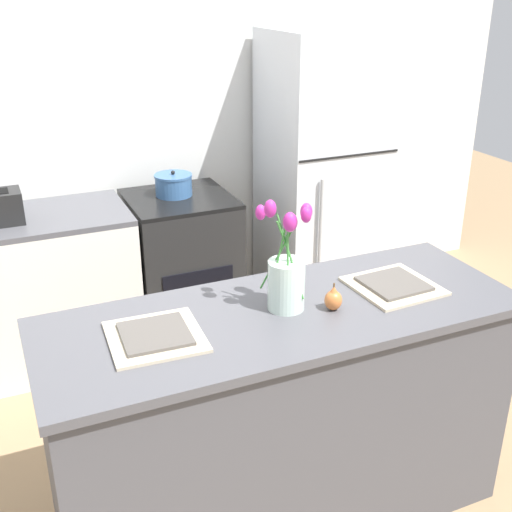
# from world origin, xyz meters

# --- Properties ---
(ground_plane) EXTENTS (10.00, 10.00, 0.00)m
(ground_plane) POSITION_xyz_m (0.00, 0.00, 0.00)
(ground_plane) COLOR #997A56
(back_wall) EXTENTS (5.20, 0.08, 2.70)m
(back_wall) POSITION_xyz_m (0.00, 2.00, 1.35)
(back_wall) COLOR silver
(back_wall) RESTS_ON ground_plane
(kitchen_island) EXTENTS (1.80, 0.66, 0.95)m
(kitchen_island) POSITION_xyz_m (0.00, 0.00, 0.48)
(kitchen_island) COLOR #4C4C51
(kitchen_island) RESTS_ON ground_plane
(stove_range) EXTENTS (0.60, 0.61, 0.90)m
(stove_range) POSITION_xyz_m (0.10, 1.60, 0.45)
(stove_range) COLOR black
(stove_range) RESTS_ON ground_plane
(refrigerator) EXTENTS (0.68, 0.67, 1.80)m
(refrigerator) POSITION_xyz_m (1.05, 1.60, 0.90)
(refrigerator) COLOR silver
(refrigerator) RESTS_ON ground_plane
(flower_vase) EXTENTS (0.18, 0.17, 0.43)m
(flower_vase) POSITION_xyz_m (0.02, 0.02, 1.09)
(flower_vase) COLOR silver
(flower_vase) RESTS_ON kitchen_island
(pear_figurine) EXTENTS (0.07, 0.07, 0.11)m
(pear_figurine) POSITION_xyz_m (0.17, -0.06, 1.00)
(pear_figurine) COLOR #C66B33
(pear_figurine) RESTS_ON kitchen_island
(plate_setting_left) EXTENTS (0.33, 0.33, 0.02)m
(plate_setting_left) POSITION_xyz_m (-0.48, -0.00, 0.96)
(plate_setting_left) COLOR beige
(plate_setting_left) RESTS_ON kitchen_island
(plate_setting_right) EXTENTS (0.33, 0.33, 0.02)m
(plate_setting_right) POSITION_xyz_m (0.48, -0.00, 0.96)
(plate_setting_right) COLOR beige
(plate_setting_right) RESTS_ON kitchen_island
(cooking_pot) EXTENTS (0.22, 0.22, 0.15)m
(cooking_pot) POSITION_xyz_m (0.08, 1.64, 0.96)
(cooking_pot) COLOR #386093
(cooking_pot) RESTS_ON stove_range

